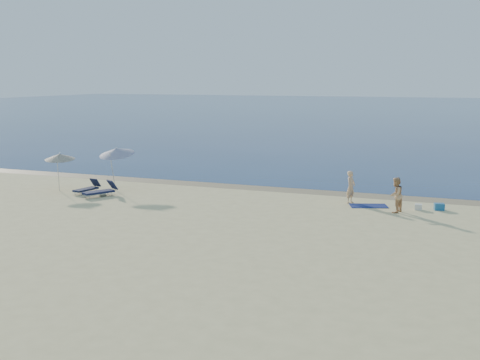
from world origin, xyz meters
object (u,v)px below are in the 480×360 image
Objects in this scene: blue_cooler at (439,207)px; umbrella_near at (117,151)px; person_left at (351,187)px; person_right at (396,195)px.

blue_cooler is 0.18× the size of umbrella_near.
person_left is 12.57m from umbrella_near.
person_right is at bearing -103.65° from person_left.
person_right reaches higher than blue_cooler.
blue_cooler is at bearing 3.67° from umbrella_near.
person_right reaches higher than person_left.
blue_cooler is at bearing -74.97° from person_left.
person_right is 2.30m from blue_cooler.
person_left is at bearing 5.12° from umbrella_near.
person_left reaches higher than blue_cooler.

